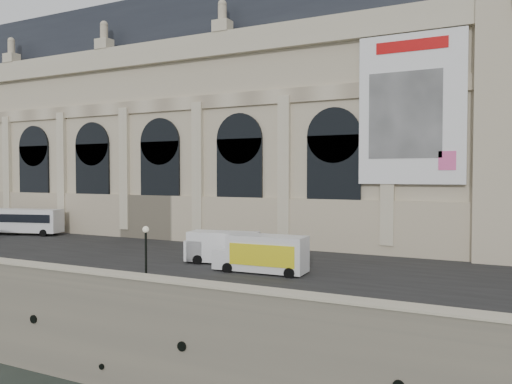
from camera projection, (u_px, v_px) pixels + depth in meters
ground at (15, 367)px, 34.54m from camera, size 260.00×260.00×0.00m
quay at (246, 253)px, 65.82m from camera, size 160.00×70.00×6.00m
street at (144, 252)px, 46.89m from camera, size 160.00×24.00×0.06m
parapet at (21, 270)px, 34.85m from camera, size 160.00×1.40×1.21m
museum at (190, 125)px, 64.16m from camera, size 69.00×18.70×29.10m
bus_left at (20, 220)px, 60.36m from camera, size 10.92×4.74×3.15m
van_c at (219, 247)px, 41.01m from camera, size 6.18×3.14×2.63m
box_truck at (262, 254)px, 37.02m from camera, size 7.11×2.75×2.83m
lamp_right at (146, 258)px, 31.67m from camera, size 0.41×0.41×4.05m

